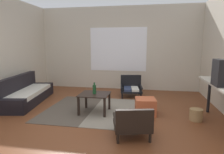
{
  "coord_description": "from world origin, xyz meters",
  "views": [
    {
      "loc": [
        0.97,
        -3.38,
        1.46
      ],
      "look_at": [
        0.21,
        0.75,
        0.77
      ],
      "focal_mm": 31.15,
      "sensor_mm": 36.0,
      "label": 1
    }
  ],
  "objects_px": {
    "couch": "(26,94)",
    "ottoman_orange": "(145,106)",
    "armchair_by_window": "(131,87)",
    "console_shelf": "(223,88)",
    "wicker_basket": "(196,115)",
    "glass_bottle": "(94,89)",
    "coffee_table": "(95,97)",
    "armchair_striped_foreground": "(132,123)",
    "clay_vase": "(217,74)"
  },
  "relations": [
    {
      "from": "coffee_table",
      "to": "couch",
      "type": "bearing_deg",
      "value": 167.43
    },
    {
      "from": "couch",
      "to": "armchair_by_window",
      "type": "bearing_deg",
      "value": 23.84
    },
    {
      "from": "ottoman_orange",
      "to": "wicker_basket",
      "type": "xyz_separation_m",
      "value": [
        0.98,
        -0.17,
        -0.06
      ]
    },
    {
      "from": "clay_vase",
      "to": "wicker_basket",
      "type": "bearing_deg",
      "value": -151.77
    },
    {
      "from": "console_shelf",
      "to": "ottoman_orange",
      "type": "bearing_deg",
      "value": 165.74
    },
    {
      "from": "couch",
      "to": "coffee_table",
      "type": "xyz_separation_m",
      "value": [
        1.95,
        -0.44,
        0.13
      ]
    },
    {
      "from": "armchair_striped_foreground",
      "to": "ottoman_orange",
      "type": "relative_size",
      "value": 1.66
    },
    {
      "from": "coffee_table",
      "to": "console_shelf",
      "type": "height_order",
      "value": "console_shelf"
    },
    {
      "from": "couch",
      "to": "console_shelf",
      "type": "height_order",
      "value": "console_shelf"
    },
    {
      "from": "clay_vase",
      "to": "glass_bottle",
      "type": "distance_m",
      "value": 2.48
    },
    {
      "from": "glass_bottle",
      "to": "console_shelf",
      "type": "bearing_deg",
      "value": -5.84
    },
    {
      "from": "armchair_by_window",
      "to": "ottoman_orange",
      "type": "relative_size",
      "value": 1.63
    },
    {
      "from": "clay_vase",
      "to": "armchair_striped_foreground",
      "type": "bearing_deg",
      "value": -143.33
    },
    {
      "from": "armchair_by_window",
      "to": "glass_bottle",
      "type": "distance_m",
      "value": 1.74
    },
    {
      "from": "couch",
      "to": "ottoman_orange",
      "type": "height_order",
      "value": "couch"
    },
    {
      "from": "armchair_by_window",
      "to": "clay_vase",
      "type": "distance_m",
      "value": 2.4
    },
    {
      "from": "wicker_basket",
      "to": "console_shelf",
      "type": "bearing_deg",
      "value": -25.07
    },
    {
      "from": "armchair_striped_foreground",
      "to": "clay_vase",
      "type": "distance_m",
      "value": 2.04
    },
    {
      "from": "armchair_striped_foreground",
      "to": "ottoman_orange",
      "type": "distance_m",
      "value": 1.14
    },
    {
      "from": "ottoman_orange",
      "to": "glass_bottle",
      "type": "height_order",
      "value": "glass_bottle"
    },
    {
      "from": "couch",
      "to": "console_shelf",
      "type": "bearing_deg",
      "value": -8.88
    },
    {
      "from": "clay_vase",
      "to": "glass_bottle",
      "type": "bearing_deg",
      "value": -177.05
    },
    {
      "from": "armchair_by_window",
      "to": "console_shelf",
      "type": "relative_size",
      "value": 0.43
    },
    {
      "from": "console_shelf",
      "to": "glass_bottle",
      "type": "height_order",
      "value": "console_shelf"
    },
    {
      "from": "console_shelf",
      "to": "wicker_basket",
      "type": "distance_m",
      "value": 0.72
    },
    {
      "from": "couch",
      "to": "clay_vase",
      "type": "bearing_deg",
      "value": -4.04
    },
    {
      "from": "coffee_table",
      "to": "armchair_by_window",
      "type": "bearing_deg",
      "value": 67.52
    },
    {
      "from": "coffee_table",
      "to": "armchair_by_window",
      "type": "height_order",
      "value": "armchair_by_window"
    },
    {
      "from": "couch",
      "to": "clay_vase",
      "type": "xyz_separation_m",
      "value": [
        4.4,
        -0.31,
        0.68
      ]
    },
    {
      "from": "clay_vase",
      "to": "wicker_basket",
      "type": "relative_size",
      "value": 1.32
    },
    {
      "from": "ottoman_orange",
      "to": "console_shelf",
      "type": "relative_size",
      "value": 0.26
    },
    {
      "from": "couch",
      "to": "armchair_by_window",
      "type": "xyz_separation_m",
      "value": [
        2.61,
        1.15,
        0.04
      ]
    },
    {
      "from": "armchair_striped_foreground",
      "to": "glass_bottle",
      "type": "bearing_deg",
      "value": 131.36
    },
    {
      "from": "armchair_striped_foreground",
      "to": "wicker_basket",
      "type": "xyz_separation_m",
      "value": [
        1.17,
        0.95,
        -0.13
      ]
    },
    {
      "from": "armchair_by_window",
      "to": "ottoman_orange",
      "type": "height_order",
      "value": "armchair_by_window"
    },
    {
      "from": "ottoman_orange",
      "to": "coffee_table",
      "type": "bearing_deg",
      "value": -175.09
    },
    {
      "from": "armchair_by_window",
      "to": "console_shelf",
      "type": "xyz_separation_m",
      "value": [
        1.79,
        -1.84,
        0.45
      ]
    },
    {
      "from": "coffee_table",
      "to": "wicker_basket",
      "type": "bearing_deg",
      "value": -2.11
    },
    {
      "from": "coffee_table",
      "to": "armchair_striped_foreground",
      "type": "bearing_deg",
      "value": -48.71
    },
    {
      "from": "ottoman_orange",
      "to": "console_shelf",
      "type": "xyz_separation_m",
      "value": [
        1.36,
        -0.35,
        0.53
      ]
    },
    {
      "from": "coffee_table",
      "to": "glass_bottle",
      "type": "bearing_deg",
      "value": -133.02
    },
    {
      "from": "couch",
      "to": "wicker_basket",
      "type": "relative_size",
      "value": 8.34
    },
    {
      "from": "console_shelf",
      "to": "clay_vase",
      "type": "distance_m",
      "value": 0.42
    },
    {
      "from": "coffee_table",
      "to": "armchair_striped_foreground",
      "type": "distance_m",
      "value": 1.37
    },
    {
      "from": "ottoman_orange",
      "to": "wicker_basket",
      "type": "distance_m",
      "value": 1.0
    },
    {
      "from": "ottoman_orange",
      "to": "wicker_basket",
      "type": "relative_size",
      "value": 1.68
    },
    {
      "from": "couch",
      "to": "glass_bottle",
      "type": "height_order",
      "value": "couch"
    },
    {
      "from": "couch",
      "to": "console_shelf",
      "type": "relative_size",
      "value": 1.3
    },
    {
      "from": "console_shelf",
      "to": "glass_bottle",
      "type": "xyz_separation_m",
      "value": [
        -2.45,
        0.25,
        -0.18
      ]
    },
    {
      "from": "ottoman_orange",
      "to": "clay_vase",
      "type": "distance_m",
      "value": 1.54
    }
  ]
}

